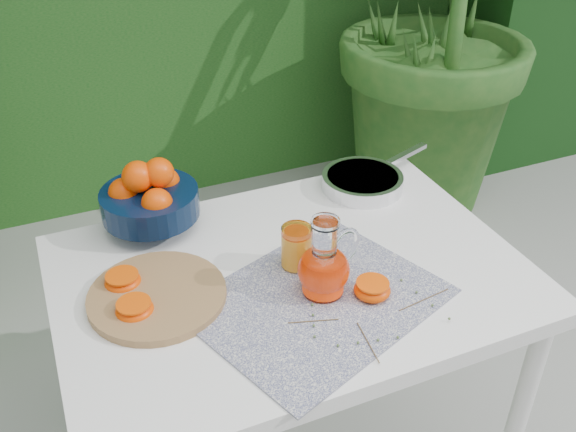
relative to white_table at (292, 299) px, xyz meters
name	(u,v)px	position (x,y,z in m)	size (l,w,h in m)	color
potted_plant_right	(422,5)	(1.10, 1.22, 0.23)	(1.79, 1.79, 1.79)	#23581E
white_table	(292,299)	(0.00, 0.00, 0.00)	(1.00, 0.70, 0.75)	white
placemat	(317,300)	(0.01, -0.11, 0.08)	(0.48, 0.37, 0.00)	#0C1247
cutting_board	(157,296)	(-0.29, 0.02, 0.09)	(0.28, 0.28, 0.02)	#997545
fruit_bowl	(149,197)	(-0.24, 0.29, 0.16)	(0.25, 0.25, 0.18)	black
juice_pitcher	(324,267)	(0.03, -0.09, 0.15)	(0.16, 0.13, 0.18)	white
juice_tumbler	(296,248)	(0.02, 0.01, 0.13)	(0.09, 0.09, 0.10)	white
saute_pan	(363,181)	(0.31, 0.25, 0.10)	(0.39, 0.27, 0.04)	silver
orange_halves	(210,293)	(-0.19, -0.02, 0.10)	(0.55, 0.31, 0.04)	#F66302
thyme_sprigs	(372,319)	(0.08, -0.21, 0.09)	(0.35, 0.19, 0.01)	brown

